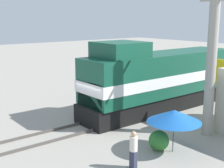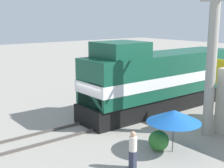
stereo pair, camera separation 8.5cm
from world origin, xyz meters
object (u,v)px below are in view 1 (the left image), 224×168
utility_pole (211,60)px  vendor_umbrella (174,116)px  locomotive (159,80)px  person_bystander (133,149)px

utility_pole → vendor_umbrella: size_ratio=3.17×
locomotive → utility_pole: size_ratio=1.58×
locomotive → person_bystander: size_ratio=7.72×
locomotive → utility_pole: 5.60m
locomotive → person_bystander: (5.44, -7.33, -1.23)m
utility_pole → vendor_umbrella: bearing=-84.2°
person_bystander → locomotive: bearing=126.6°
utility_pole → person_bystander: (0.42, -5.87, -3.23)m
vendor_umbrella → person_bystander: (0.09, -2.66, -0.89)m
locomotive → person_bystander: 9.21m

